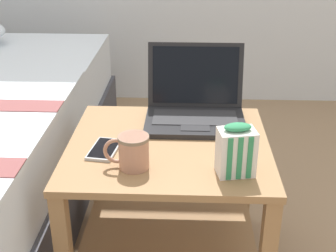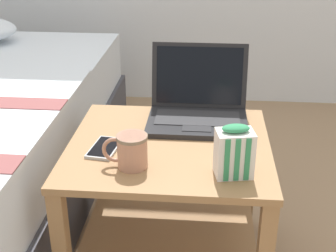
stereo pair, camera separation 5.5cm
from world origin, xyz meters
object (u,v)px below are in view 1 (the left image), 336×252
(laptop, at_px, (195,106))
(snack_bag, at_px, (236,151))
(cell_phone, at_px, (104,149))
(mug_front_left, at_px, (133,150))

(laptop, height_order, snack_bag, laptop)
(snack_bag, distance_m, cell_phone, 0.41)
(mug_front_left, bearing_deg, snack_bag, -4.19)
(snack_bag, height_order, cell_phone, snack_bag)
(laptop, distance_m, cell_phone, 0.37)
(laptop, height_order, mug_front_left, laptop)
(mug_front_left, bearing_deg, cell_phone, 135.83)
(snack_bag, bearing_deg, mug_front_left, 175.81)
(mug_front_left, bearing_deg, laptop, 62.32)
(laptop, relative_size, snack_bag, 2.23)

